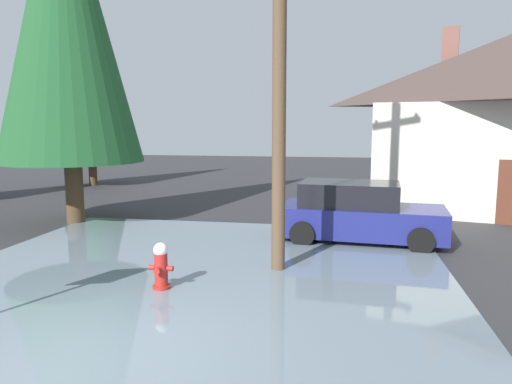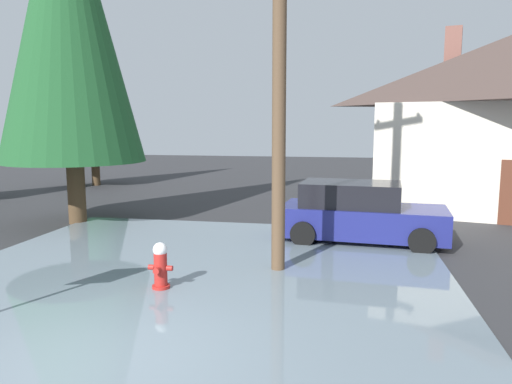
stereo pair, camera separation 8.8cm
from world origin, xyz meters
TOP-DOWN VIEW (x-y plane):
  - ground_plane at (0.00, 0.00)m, footprint 80.00×80.00m
  - flood_puddle at (0.05, 2.46)m, footprint 10.29×12.63m
  - fire_hydrant at (-0.28, 2.71)m, footprint 0.46×0.40m
  - utility_pole at (1.69, 4.29)m, footprint 1.60×0.28m
  - parked_car at (3.42, 7.27)m, footprint 4.33×2.33m
  - pine_tree_tall_left at (-5.15, 8.07)m, footprint 4.27×4.27m
  - pine_tree_mid_left at (-9.33, 16.82)m, footprint 3.24×3.24m

SIDE VIEW (x-z plane):
  - ground_plane at x=0.00m, z-range -0.10..0.00m
  - flood_puddle at x=0.05m, z-range 0.00..0.06m
  - fire_hydrant at x=-0.28m, z-range -0.01..0.91m
  - parked_car at x=3.42m, z-range -0.03..1.53m
  - utility_pole at x=1.69m, z-range 0.18..9.03m
  - pine_tree_mid_left at x=-9.33m, z-range 0.72..8.82m
  - pine_tree_tall_left at x=-5.15m, z-range 0.94..11.62m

